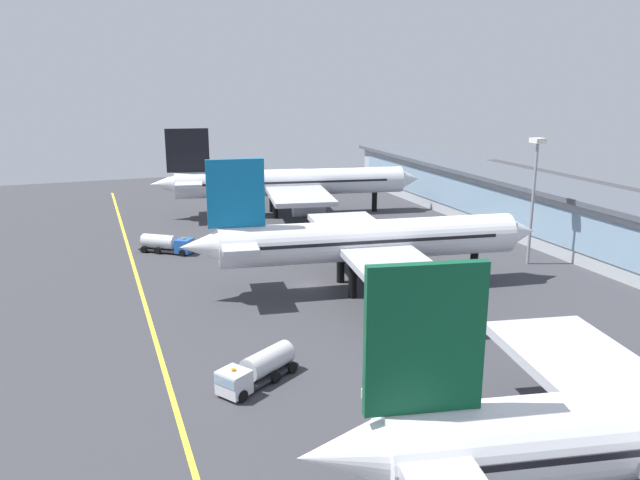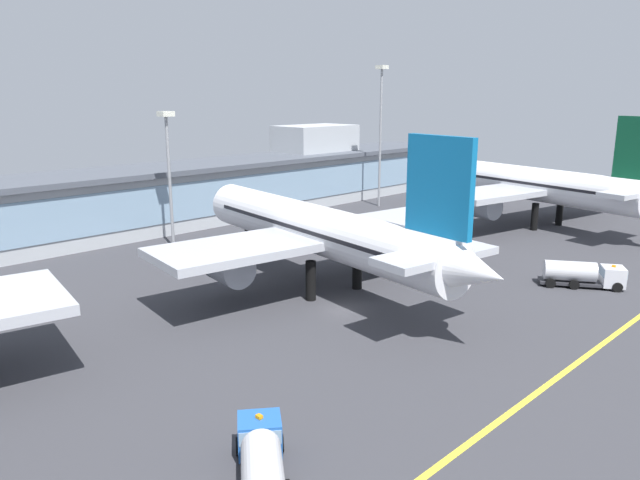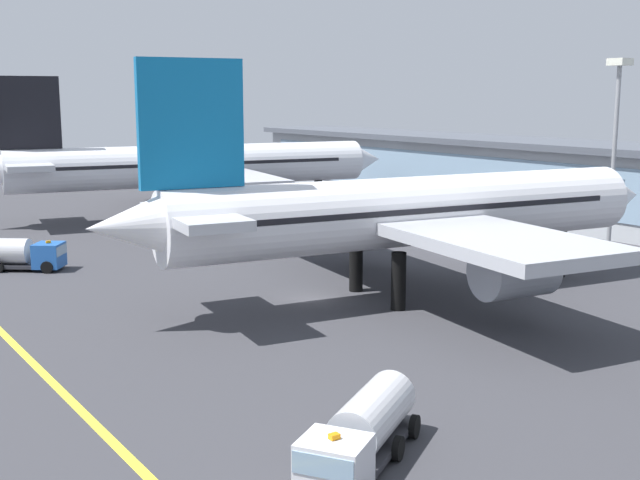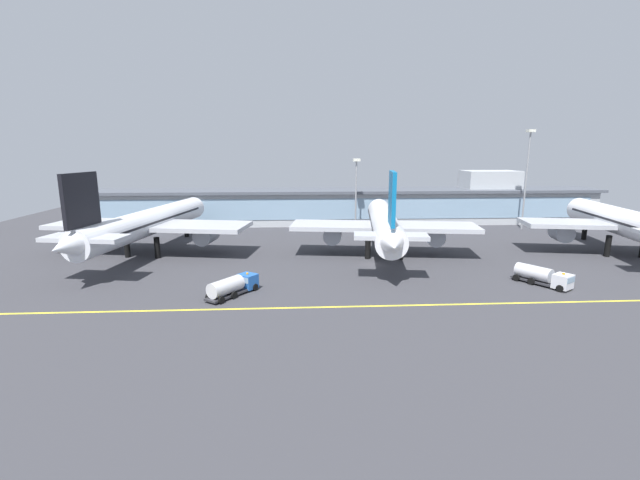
{
  "view_description": "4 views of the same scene",
  "coord_description": "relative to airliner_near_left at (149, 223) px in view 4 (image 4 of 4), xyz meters",
  "views": [
    {
      "loc": [
        78.26,
        -27.5,
        28.23
      ],
      "look_at": [
        -8.22,
        4.46,
        4.08
      ],
      "focal_mm": 35.79,
      "sensor_mm": 36.0,
      "label": 1
    },
    {
      "loc": [
        -42.15,
        -39.18,
        21.42
      ],
      "look_at": [
        1.92,
        5.13,
        6.14
      ],
      "focal_mm": 33.63,
      "sensor_mm": 36.0,
      "label": 2
    },
    {
      "loc": [
        50.53,
        -33.6,
        15.54
      ],
      "look_at": [
        -0.7,
        1.41,
        4.41
      ],
      "focal_mm": 45.14,
      "sensor_mm": 36.0,
      "label": 3
    },
    {
      "loc": [
        -14.46,
        -78.02,
        21.31
      ],
      "look_at": [
        -9.71,
        3.22,
        4.2
      ],
      "focal_mm": 24.1,
      "sensor_mm": 36.0,
      "label": 4
    }
  ],
  "objects": [
    {
      "name": "ground_plane",
      "position": [
        44.73,
        -11.24,
        -6.52
      ],
      "size": [
        207.1,
        207.1,
        0.0
      ],
      "primitive_type": "plane",
      "color": "#38383D"
    },
    {
      "name": "taxiway_centreline_stripe",
      "position": [
        44.73,
        -33.24,
        -6.51
      ],
      "size": [
        165.68,
        0.5,
        0.01
      ],
      "primitive_type": "cube",
      "color": "yellow",
      "rests_on": "ground"
    },
    {
      "name": "terminal_building",
      "position": [
        46.95,
        36.01,
        -1.09
      ],
      "size": [
        150.93,
        14.0,
        15.2
      ],
      "color": "#ADB2B7",
      "rests_on": "ground"
    },
    {
      "name": "airliner_near_left",
      "position": [
        0.0,
        0.0,
        0.0
      ],
      "size": [
        42.31,
        55.26,
        17.86
      ],
      "rotation": [
        0.0,
        0.0,
        1.4
      ],
      "color": "black",
      "rests_on": "ground"
    },
    {
      "name": "airliner_near_right",
      "position": [
        48.24,
        -4.31,
        0.07
      ],
      "size": [
        38.47,
        49.12,
        18.02
      ],
      "rotation": [
        0.0,
        0.0,
        1.43
      ],
      "color": "black",
      "rests_on": "ground"
    },
    {
      "name": "airliner_far_right",
      "position": [
        97.4,
        -5.73,
        0.2
      ],
      "size": [
        39.12,
        47.27,
        18.37
      ],
      "rotation": [
        0.0,
        0.0,
        1.38
      ],
      "color": "black",
      "rests_on": "ground"
    },
    {
      "name": "fuel_tanker_truck",
      "position": [
        69.9,
        -25.47,
        -5.01
      ],
      "size": [
        6.97,
        8.91,
        2.9
      ],
      "rotation": [
        0.0,
        0.0,
        5.29
      ],
      "color": "black",
      "rests_on": "ground"
    },
    {
      "name": "baggage_tug_near",
      "position": [
        20.99,
        -27.3,
        -5.01
      ],
      "size": [
        7.39,
        8.68,
        2.9
      ],
      "rotation": [
        0.0,
        0.0,
        0.92
      ],
      "color": "black",
      "rests_on": "ground"
    },
    {
      "name": "apron_light_mast_west",
      "position": [
        46.38,
        23.45,
        6.4
      ],
      "size": [
        1.8,
        1.8,
        19.11
      ],
      "color": "gray",
      "rests_on": "ground"
    },
    {
      "name": "apron_light_mast_centre",
      "position": [
        92.46,
        23.58,
        10.57
      ],
      "size": [
        1.8,
        1.8,
        26.58
      ],
      "color": "gray",
      "rests_on": "ground"
    }
  ]
}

